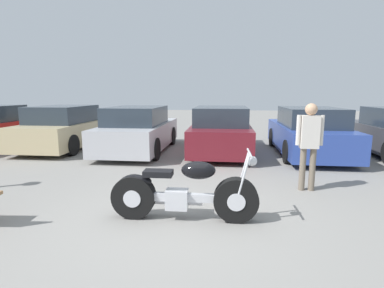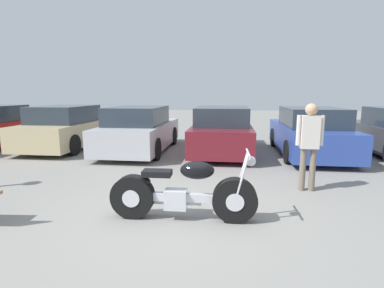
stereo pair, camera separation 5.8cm
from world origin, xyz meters
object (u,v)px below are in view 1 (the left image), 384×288
at_px(person_standing, 309,139).
at_px(motorcycle, 183,193).
at_px(parked_car_maroon, 221,131).
at_px(parked_car_champagne, 67,128).
at_px(parked_car_silver, 139,131).
at_px(parked_car_blue, 308,133).

bearing_deg(person_standing, motorcycle, -143.51).
bearing_deg(parked_car_maroon, motorcycle, -95.04).
relative_size(parked_car_champagne, parked_car_silver, 1.00).
distance_m(parked_car_champagne, parked_car_blue, 8.23).
xyz_separation_m(parked_car_champagne, parked_car_maroon, (5.48, -0.20, 0.00)).
xyz_separation_m(parked_car_champagne, person_standing, (7.27, -4.01, 0.34)).
bearing_deg(motorcycle, parked_car_blue, 58.91).
bearing_deg(motorcycle, person_standing, 36.49).
relative_size(parked_car_champagne, parked_car_blue, 1.00).
bearing_deg(parked_car_champagne, parked_car_blue, -2.38).
bearing_deg(parked_car_silver, parked_car_champagne, 172.27).
bearing_deg(parked_car_blue, parked_car_maroon, 177.01).
bearing_deg(parked_car_maroon, parked_car_silver, -176.38).
height_order(motorcycle, parked_car_champagne, parked_car_champagne).
height_order(parked_car_champagne, parked_car_silver, same).
bearing_deg(parked_car_blue, motorcycle, -121.09).
bearing_deg(parked_car_maroon, parked_car_blue, -2.99).
relative_size(parked_car_silver, person_standing, 2.55).
relative_size(parked_car_maroon, person_standing, 2.55).
relative_size(parked_car_champagne, person_standing, 2.55).
xyz_separation_m(parked_car_silver, parked_car_blue, (5.48, 0.03, 0.00)).
relative_size(motorcycle, parked_car_blue, 0.51).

